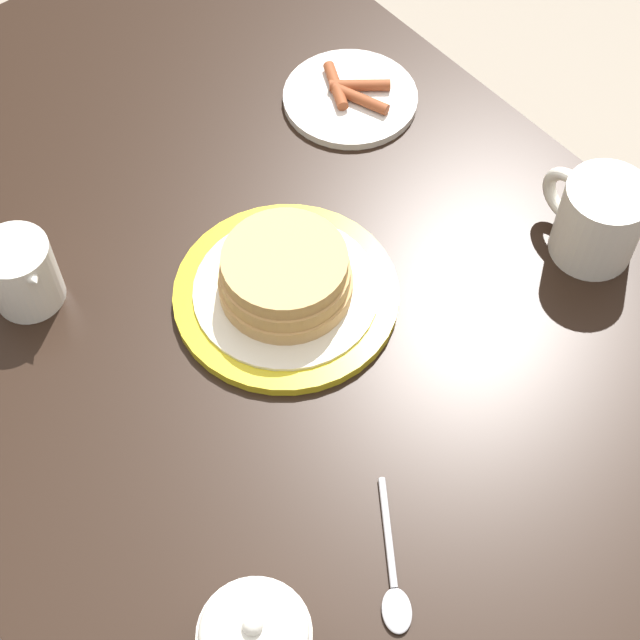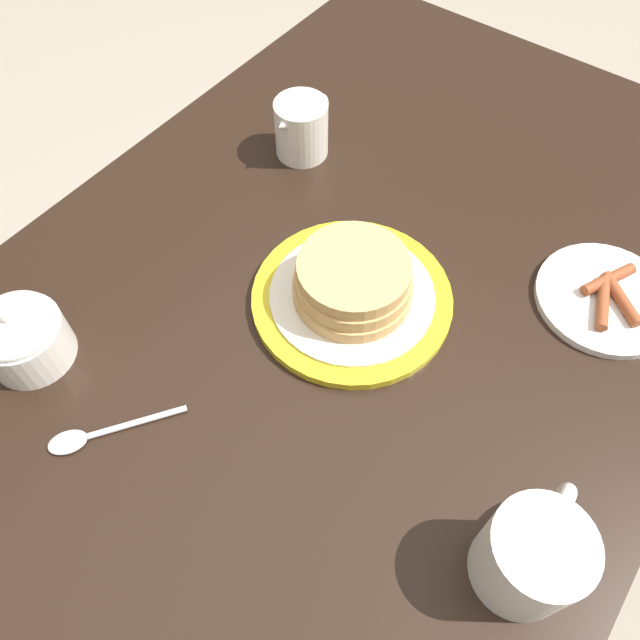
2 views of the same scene
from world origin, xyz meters
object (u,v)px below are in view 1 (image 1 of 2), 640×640
(creamer_pitcher, at_px, (21,272))
(spoon, at_px, (393,581))
(pancake_plate, at_px, (286,283))
(side_plate_bacon, at_px, (350,97))
(coffee_mug, at_px, (597,218))
(sugar_bowl, at_px, (255,639))

(creamer_pitcher, xyz_separation_m, spoon, (-0.48, -0.09, -0.04))
(pancake_plate, height_order, spoon, pancake_plate)
(pancake_plate, distance_m, side_plate_bacon, 0.31)
(pancake_plate, relative_size, creamer_pitcher, 2.15)
(pancake_plate, xyz_separation_m, creamer_pitcher, (0.17, 0.21, 0.02))
(side_plate_bacon, height_order, coffee_mug, coffee_mug)
(side_plate_bacon, relative_size, spoon, 1.28)
(coffee_mug, bearing_deg, pancake_plate, 62.49)
(spoon, bearing_deg, pancake_plate, -21.09)
(pancake_plate, xyz_separation_m, coffee_mug, (-0.16, -0.30, 0.02))
(pancake_plate, distance_m, spoon, 0.33)
(coffee_mug, distance_m, creamer_pitcher, 0.61)
(pancake_plate, bearing_deg, spoon, 158.91)
(pancake_plate, height_order, side_plate_bacon, pancake_plate)
(coffee_mug, xyz_separation_m, sugar_bowl, (-0.12, 0.55, -0.01))
(pancake_plate, relative_size, sugar_bowl, 2.52)
(spoon, bearing_deg, sugar_bowl, 77.69)
(side_plate_bacon, distance_m, sugar_bowl, 0.68)
(spoon, bearing_deg, coffee_mug, -70.46)
(creamer_pitcher, bearing_deg, coffee_mug, -122.92)
(sugar_bowl, bearing_deg, coffee_mug, -77.67)
(coffee_mug, height_order, spoon, coffee_mug)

